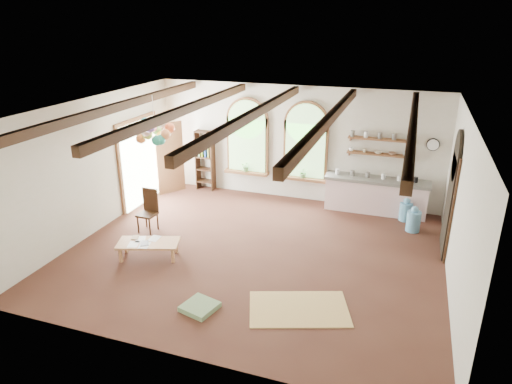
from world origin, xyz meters
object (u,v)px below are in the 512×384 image
at_px(coffee_table, 148,244).
at_px(balloon_cluster, 155,132).
at_px(kitchen_counter, 376,195).
at_px(side_chair, 148,219).

height_order(coffee_table, balloon_cluster, balloon_cluster).
distance_m(coffee_table, balloon_cluster, 2.75).
xyz_separation_m(kitchen_counter, balloon_cluster, (-5.08, -2.40, 1.86)).
height_order(coffee_table, side_chair, side_chair).
distance_m(kitchen_counter, side_chair, 5.91).
relative_size(side_chair, balloon_cluster, 0.90).
bearing_deg(balloon_cluster, kitchen_counter, 25.25).
xyz_separation_m(coffee_table, balloon_cluster, (-0.70, 1.75, 2.01)).
xyz_separation_m(side_chair, balloon_cluster, (0.02, 0.58, 2.04)).
bearing_deg(kitchen_counter, balloon_cluster, -154.75).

